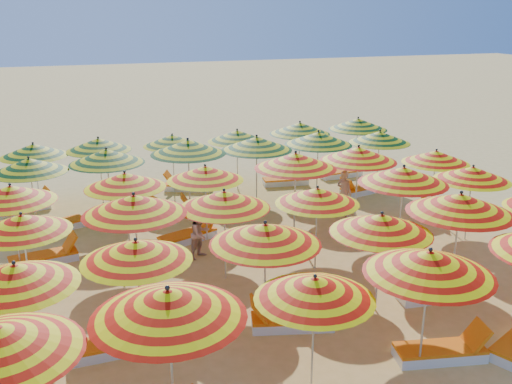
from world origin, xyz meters
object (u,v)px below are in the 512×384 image
umbrella_28 (318,138)px  umbrella_34 (300,128)px  umbrella_9 (381,224)px  lounger_1 (442,351)px  umbrella_10 (460,203)px  lounger_17 (342,173)px  lounger_14 (24,206)px  umbrella_2 (315,288)px  lounger_11 (131,216)px  umbrella_23 (436,157)px  umbrella_13 (134,205)px  umbrella_30 (34,150)px  umbrella_31 (98,144)px  umbrella_1 (168,304)px  lounger_5 (290,321)px  lounger_4 (117,345)px  beachgoer_a (344,193)px  lounger_16 (287,180)px  umbrella_8 (265,234)px  lounger_7 (45,257)px  umbrella_32 (172,140)px  umbrella_22 (358,154)px  lounger_10 (55,226)px  umbrella_3 (429,263)px  umbrella_18 (11,194)px  umbrella_33 (237,136)px  umbrella_27 (257,143)px  umbrella_6 (15,275)px  umbrella_21 (296,161)px  umbrella_35 (358,124)px  umbrella_7 (136,251)px  umbrella_15 (317,196)px  lounger_6 (432,293)px  umbrella_12 (22,223)px  umbrella_19 (125,180)px  umbrella_24 (29,165)px  umbrella_25 (107,156)px  lounger_13 (362,189)px  lounger_9 (444,210)px  umbrella_14 (224,200)px

umbrella_28 → umbrella_34: umbrella_28 is taller
umbrella_9 → lounger_1: size_ratio=1.57×
umbrella_10 → umbrella_34: 9.43m
lounger_17 → lounger_14: bearing=177.4°
umbrella_2 → lounger_11: (-1.95, 9.46, -1.77)m
umbrella_23 → umbrella_13: bearing=-166.7°
umbrella_30 → lounger_1: 13.92m
umbrella_2 → umbrella_31: umbrella_31 is taller
umbrella_1 → lounger_5: umbrella_1 is taller
lounger_4 → beachgoer_a: size_ratio=1.15×
lounger_11 → lounger_16: (6.13, 2.08, 0.00)m
umbrella_8 → lounger_7: 6.86m
umbrella_31 → lounger_14: 3.18m
lounger_4 → umbrella_8: bearing=-3.4°
umbrella_8 → lounger_7: size_ratio=1.33×
umbrella_32 → umbrella_22: bearing=-45.6°
umbrella_1 → umbrella_9: umbrella_1 is taller
umbrella_32 → lounger_10: umbrella_32 is taller
umbrella_3 → umbrella_18: (-7.18, 6.95, -0.10)m
umbrella_33 → lounger_16: bearing=-2.9°
umbrella_27 → umbrella_28: 2.27m
umbrella_6 → umbrella_21: size_ratio=1.12×
umbrella_28 → umbrella_18: bearing=-163.8°
umbrella_33 → umbrella_35: (4.91, -0.02, 0.13)m
umbrella_2 → umbrella_7: size_ratio=0.95×
umbrella_2 → umbrella_32: umbrella_32 is taller
umbrella_15 → lounger_6: 3.53m
lounger_14 → lounger_16: same height
umbrella_12 → umbrella_13: size_ratio=0.83×
umbrella_19 → umbrella_24: 3.46m
umbrella_9 → umbrella_21: size_ratio=1.13×
umbrella_3 → umbrella_8: (-2.22, 2.28, -0.04)m
umbrella_8 → umbrella_25: size_ratio=0.99×
umbrella_21 → umbrella_31: size_ratio=0.89×
umbrella_6 → lounger_17: umbrella_6 is taller
umbrella_22 → lounger_6: 5.50m
lounger_13 → umbrella_27: bearing=-10.8°
umbrella_3 → umbrella_19: bearing=121.2°
umbrella_7 → umbrella_9: bearing=-4.3°
lounger_4 → lounger_9: size_ratio=0.97×
umbrella_21 → umbrella_25: 5.73m
umbrella_14 → lounger_4: 4.19m
umbrella_32 → umbrella_14: bearing=-91.4°
lounger_16 → lounger_6: bearing=-83.4°
umbrella_31 → umbrella_30: bearing=-178.6°
umbrella_32 → lounger_4: 10.34m
umbrella_6 → umbrella_19: size_ratio=1.23×
umbrella_6 → umbrella_18: 4.84m
lounger_14 → lounger_16: (9.37, -0.03, 0.00)m
umbrella_6 → umbrella_19: umbrella_19 is taller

